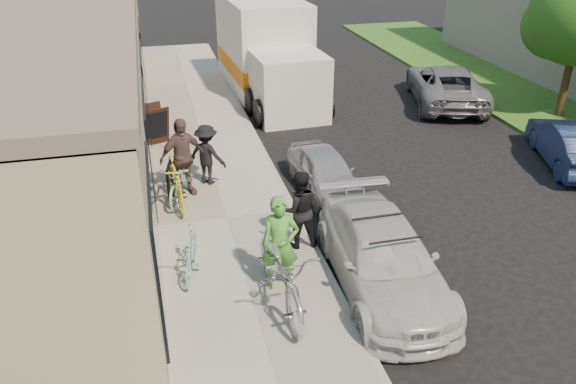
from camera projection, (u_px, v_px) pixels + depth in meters
ground at (361, 292)px, 10.18m from camera, size 120.00×120.00×0.00m
sidewalk at (227, 221)px, 12.30m from camera, size 3.00×34.00×0.15m
curb at (295, 212)px, 12.64m from camera, size 0.12×34.00×0.13m
storefront at (75, 77)px, 14.96m from camera, size 3.60×20.00×4.22m
bike_rack at (170, 180)px, 12.62m from camera, size 0.17×0.67×0.96m
sandwich_board at (155, 124)px, 15.80m from camera, size 0.86×0.86×1.09m
sedan_white at (383, 257)px, 10.08m from camera, size 2.00×4.34×1.27m
sedan_silver at (325, 172)px, 13.49m from camera, size 1.38×3.10×1.03m
moving_truck at (267, 54)px, 19.98m from camera, size 2.83×6.80×3.29m
far_car_blue at (570, 144)px, 14.83m from camera, size 2.37×3.82×1.19m
far_car_gray at (446, 85)px, 19.38m from camera, size 3.51×5.22×1.33m
tandem_bike at (281, 272)px, 9.36m from camera, size 0.98×2.50×1.29m
woman_rider at (280, 244)px, 9.68m from camera, size 0.72×0.54×1.78m
man_standing at (299, 209)px, 10.95m from camera, size 0.80×0.64×1.61m
cruiser_bike_a at (191, 253)px, 10.26m from camera, size 0.71×1.52×0.88m
cruiser_bike_b at (181, 180)px, 12.87m from camera, size 1.16×1.91×0.95m
cruiser_bike_c at (176, 184)px, 12.55m from camera, size 0.69×1.83×1.07m
bystander_a at (207, 155)px, 13.46m from camera, size 1.10×1.03×1.49m
bystander_b at (182, 157)px, 12.84m from camera, size 1.19×0.86×1.88m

